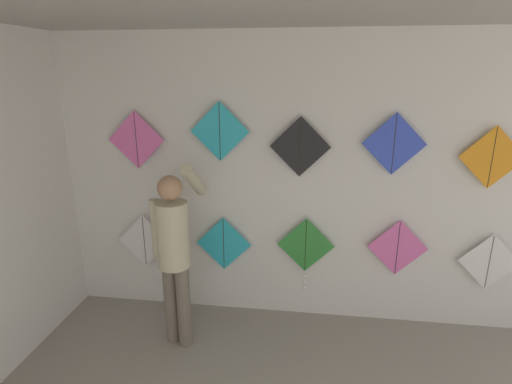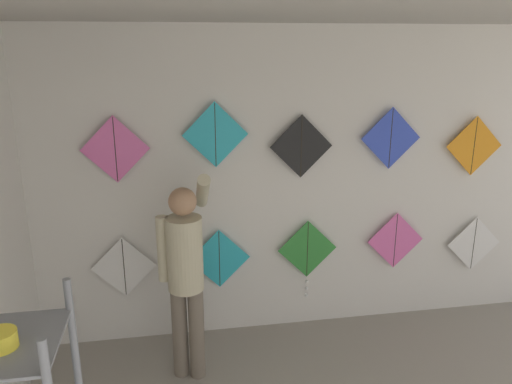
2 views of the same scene
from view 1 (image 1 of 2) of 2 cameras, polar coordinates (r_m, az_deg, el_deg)
The scene contains 12 objects.
back_panel at distance 3.87m, azimuth 7.23°, elevation 1.15°, with size 5.62×0.06×2.80m, color silver.
shopkeeper at distance 3.59m, azimuth -11.62°, elevation -7.63°, with size 0.42×0.55×1.72m.
kite_0 at distance 4.34m, azimuth -15.66°, elevation -6.71°, with size 0.56×0.01×0.56m.
kite_1 at distance 4.08m, azimuth -4.65°, elevation -7.39°, with size 0.56×0.01×0.56m.
kite_2 at distance 4.00m, azimuth 7.09°, elevation -8.07°, with size 0.56×0.04×0.77m.
kite_3 at distance 4.07m, azimuth 19.56°, elevation -7.52°, with size 0.56×0.01×0.56m.
kite_4 at distance 4.36m, azimuth 30.35°, elevation -8.61°, with size 0.56×0.01×0.56m.
kite_5 at distance 4.04m, azimuth -16.74°, elevation 7.13°, with size 0.56×0.01×0.56m.
kite_6 at distance 3.77m, azimuth -5.21°, elevation 8.60°, with size 0.56×0.01×0.56m.
kite_7 at distance 3.70m, azimuth 6.32°, elevation 6.44°, with size 0.56×0.01×0.56m.
kite_8 at distance 3.76m, azimuth 19.12°, elevation 6.50°, with size 0.56×0.01×0.56m.
kite_9 at distance 4.03m, azimuth 30.68°, elevation 4.25°, with size 0.56×0.01×0.56m.
Camera 1 is at (0.01, 0.36, 2.44)m, focal length 28.00 mm.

